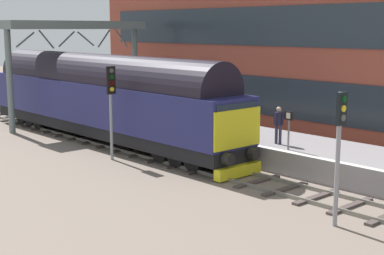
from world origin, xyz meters
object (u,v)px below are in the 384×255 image
at_px(diesel_locomotive, 101,96).
at_px(signal_post_mid, 339,141).
at_px(signal_post_far, 111,99).
at_px(waiting_passenger, 279,122).
at_px(platform_number_sign, 289,124).

xyz_separation_m(diesel_locomotive, signal_post_mid, (-1.96, -15.88, 0.19)).
xyz_separation_m(diesel_locomotive, signal_post_far, (-1.96, -3.83, 0.34)).
bearing_deg(signal_post_mid, signal_post_far, 90.00).
xyz_separation_m(signal_post_far, waiting_passenger, (4.68, -5.94, -0.84)).
height_order(diesel_locomotive, signal_post_mid, diesel_locomotive).
relative_size(diesel_locomotive, signal_post_mid, 4.86).
bearing_deg(platform_number_sign, diesel_locomotive, 101.00).
distance_m(diesel_locomotive, waiting_passenger, 10.15).
xyz_separation_m(signal_post_mid, waiting_passenger, (4.68, 6.11, -0.69)).
distance_m(diesel_locomotive, signal_post_far, 4.31).
distance_m(diesel_locomotive, platform_number_sign, 11.01).
height_order(signal_post_mid, platform_number_sign, signal_post_mid).
xyz_separation_m(diesel_locomotive, platform_number_sign, (2.10, -10.80, -0.40)).
bearing_deg(waiting_passenger, platform_number_sign, 143.78).
relative_size(diesel_locomotive, waiting_passenger, 12.29).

